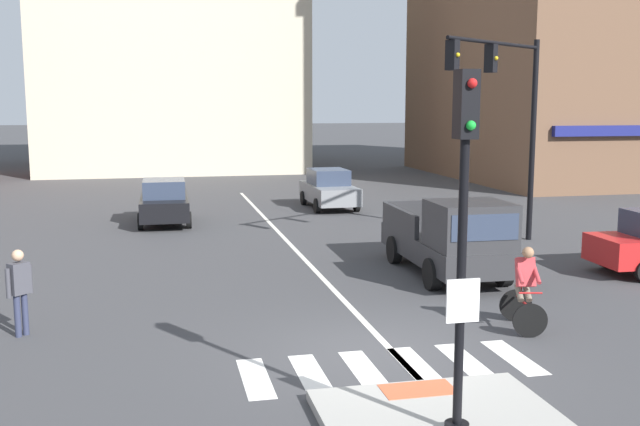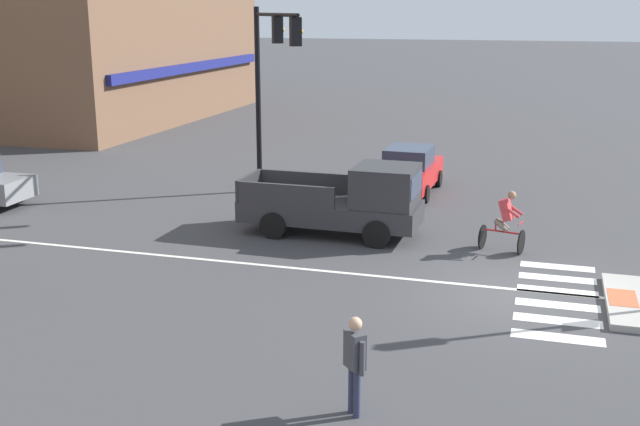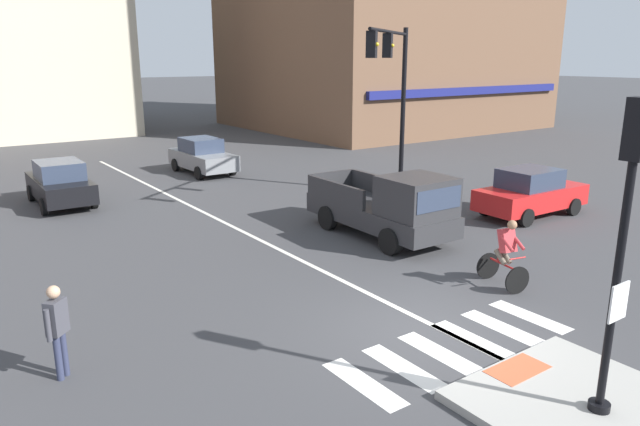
% 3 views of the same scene
% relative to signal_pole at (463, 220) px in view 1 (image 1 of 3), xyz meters
% --- Properties ---
extents(ground_plane, '(300.00, 300.00, 0.00)m').
position_rel_signal_pole_xyz_m(ground_plane, '(0.00, 3.51, -2.94)').
color(ground_plane, '#3D3D3F').
extents(tactile_pad_front, '(1.10, 0.60, 0.01)m').
position_rel_signal_pole_xyz_m(tactile_pad_front, '(0.00, 1.45, -2.79)').
color(tactile_pad_front, '#DB5B38').
rests_on(tactile_pad_front, traffic_island).
extents(signal_pole, '(0.44, 0.38, 4.63)m').
position_rel_signal_pole_xyz_m(signal_pole, '(0.00, 0.00, 0.00)').
color(signal_pole, black).
rests_on(signal_pole, traffic_island).
extents(crosswalk_stripe_a, '(0.44, 1.80, 0.01)m').
position_rel_signal_pole_xyz_m(crosswalk_stripe_a, '(-2.26, 2.81, -2.94)').
color(crosswalk_stripe_a, silver).
rests_on(crosswalk_stripe_a, ground).
extents(crosswalk_stripe_b, '(0.44, 1.80, 0.01)m').
position_rel_signal_pole_xyz_m(crosswalk_stripe_b, '(-1.36, 2.81, -2.94)').
color(crosswalk_stripe_b, silver).
rests_on(crosswalk_stripe_b, ground).
extents(crosswalk_stripe_c, '(0.44, 1.80, 0.01)m').
position_rel_signal_pole_xyz_m(crosswalk_stripe_c, '(-0.45, 2.81, -2.94)').
color(crosswalk_stripe_c, silver).
rests_on(crosswalk_stripe_c, ground).
extents(crosswalk_stripe_d, '(0.44, 1.80, 0.01)m').
position_rel_signal_pole_xyz_m(crosswalk_stripe_d, '(0.45, 2.81, -2.94)').
color(crosswalk_stripe_d, silver).
rests_on(crosswalk_stripe_d, ground).
extents(crosswalk_stripe_e, '(0.44, 1.80, 0.01)m').
position_rel_signal_pole_xyz_m(crosswalk_stripe_e, '(1.36, 2.81, -2.94)').
color(crosswalk_stripe_e, silver).
rests_on(crosswalk_stripe_e, ground).
extents(crosswalk_stripe_f, '(0.44, 1.80, 0.01)m').
position_rel_signal_pole_xyz_m(crosswalk_stripe_f, '(2.26, 2.81, -2.94)').
color(crosswalk_stripe_f, silver).
rests_on(crosswalk_stripe_f, ground).
extents(lane_centre_line, '(0.14, 28.00, 0.01)m').
position_rel_signal_pole_xyz_m(lane_centre_line, '(0.29, 13.51, -2.94)').
color(lane_centre_line, silver).
rests_on(lane_centre_line, ground).
extents(traffic_light_mast, '(4.25, 2.96, 6.36)m').
position_rel_signal_pole_xyz_m(traffic_light_mast, '(6.69, 12.06, 1.49)').
color(traffic_light_mast, black).
rests_on(traffic_light_mast, ground).
extents(building_corner_right, '(17.15, 17.78, 17.62)m').
position_rel_signal_pole_xyz_m(building_corner_right, '(-2.58, 44.85, 5.89)').
color(building_corner_right, beige).
rests_on(building_corner_right, ground).
extents(building_far_block, '(20.66, 18.56, 21.04)m').
position_rel_signal_pole_xyz_m(building_far_block, '(23.42, 31.84, 7.60)').
color(building_far_block, brown).
rests_on(building_far_block, ground).
extents(car_grey_eastbound_distant, '(1.91, 4.13, 1.64)m').
position_rel_signal_pole_xyz_m(car_grey_eastbound_distant, '(3.33, 21.44, -2.13)').
color(car_grey_eastbound_distant, slate).
rests_on(car_grey_eastbound_distant, ground).
extents(car_black_westbound_distant, '(1.89, 4.12, 1.64)m').
position_rel_signal_pole_xyz_m(car_black_westbound_distant, '(-3.50, 18.79, -2.13)').
color(car_black_westbound_distant, black).
rests_on(car_black_westbound_distant, ground).
extents(pickup_truck_charcoal_eastbound_mid, '(2.12, 5.13, 2.08)m').
position_rel_signal_pole_xyz_m(pickup_truck_charcoal_eastbound_mid, '(3.50, 8.62, -1.96)').
color(pickup_truck_charcoal_eastbound_mid, '#2D2D30').
rests_on(pickup_truck_charcoal_eastbound_mid, ground).
extents(cyclist, '(0.89, 1.21, 1.68)m').
position_rel_signal_pole_xyz_m(cyclist, '(3.17, 4.20, -2.07)').
color(cyclist, black).
rests_on(cyclist, ground).
extents(pedestrian_at_curb_left, '(0.42, 0.41, 1.67)m').
position_rel_signal_pole_xyz_m(pedestrian_at_curb_left, '(-6.31, 5.94, -1.96)').
color(pedestrian_at_curb_left, '#2D334C').
rests_on(pedestrian_at_curb_left, ground).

